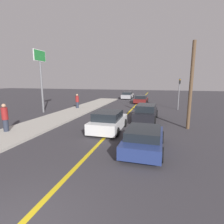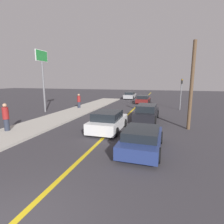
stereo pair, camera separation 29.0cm
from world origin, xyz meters
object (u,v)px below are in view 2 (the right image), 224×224
(car_ahead_center, at_px, (108,121))
(utility_pole, at_px, (192,86))
(roadside_sign, at_px, (42,67))
(pedestrian_mid_group, at_px, (79,101))
(car_far_distant, at_px, (147,113))
(car_parked_left_lot, at_px, (143,99))
(car_near_right_lane, at_px, (142,139))
(pedestrian_near_curb, at_px, (6,117))
(traffic_light, at_px, (181,91))
(car_oncoming_far, at_px, (130,95))

(car_ahead_center, xyz_separation_m, utility_pole, (5.44, 1.93, 2.40))
(roadside_sign, bearing_deg, utility_pole, -11.57)
(car_ahead_center, distance_m, pedestrian_mid_group, 9.98)
(pedestrian_mid_group, bearing_deg, car_far_distant, -24.28)
(car_parked_left_lot, distance_m, utility_pole, 14.61)
(pedestrian_mid_group, height_order, utility_pole, utility_pole)
(car_near_right_lane, height_order, utility_pole, utility_pole)
(pedestrian_near_curb, relative_size, pedestrian_mid_group, 1.08)
(traffic_light, relative_size, utility_pole, 0.59)
(car_far_distant, height_order, utility_pole, utility_pole)
(car_parked_left_lot, relative_size, pedestrian_near_curb, 2.09)
(car_ahead_center, bearing_deg, traffic_light, 62.14)
(pedestrian_near_curb, relative_size, traffic_light, 0.51)
(car_far_distant, relative_size, car_parked_left_lot, 1.15)
(car_far_distant, xyz_separation_m, pedestrian_mid_group, (-8.50, 3.83, 0.31))
(car_parked_left_lot, height_order, utility_pole, utility_pole)
(car_far_distant, bearing_deg, traffic_light, 65.37)
(car_oncoming_far, height_order, traffic_light, traffic_light)
(car_ahead_center, height_order, pedestrian_mid_group, pedestrian_mid_group)
(car_ahead_center, relative_size, utility_pole, 0.65)
(pedestrian_mid_group, relative_size, utility_pole, 0.28)
(car_far_distant, bearing_deg, roadside_sign, 177.36)
(car_oncoming_far, xyz_separation_m, traffic_light, (8.07, -11.19, 1.65))
(pedestrian_mid_group, bearing_deg, traffic_light, 12.84)
(car_parked_left_lot, xyz_separation_m, traffic_light, (4.88, -5.04, 1.68))
(pedestrian_mid_group, distance_m, utility_pole, 13.22)
(car_near_right_lane, bearing_deg, traffic_light, 79.07)
(traffic_light, distance_m, roadside_sign, 15.68)
(car_ahead_center, relative_size, car_oncoming_far, 0.84)
(car_ahead_center, relative_size, roadside_sign, 0.61)
(pedestrian_mid_group, bearing_deg, car_oncoming_far, 75.04)
(car_far_distant, bearing_deg, pedestrian_near_curb, -141.45)
(car_oncoming_far, height_order, utility_pole, utility_pole)
(car_far_distant, distance_m, traffic_light, 7.46)
(car_ahead_center, bearing_deg, utility_pole, 19.59)
(traffic_light, xyz_separation_m, roadside_sign, (-14.42, -5.61, 2.57))
(car_oncoming_far, distance_m, pedestrian_near_curb, 24.40)
(car_ahead_center, bearing_deg, car_near_right_lane, -46.86)
(car_parked_left_lot, relative_size, roadside_sign, 0.59)
(car_parked_left_lot, bearing_deg, car_near_right_lane, -82.48)
(car_far_distant, relative_size, pedestrian_near_curb, 2.40)
(pedestrian_near_curb, relative_size, roadside_sign, 0.28)
(pedestrian_near_curb, bearing_deg, car_oncoming_far, 80.96)
(car_far_distant, xyz_separation_m, roadside_sign, (-11.15, 0.91, 4.15))
(car_ahead_center, xyz_separation_m, car_far_distant, (2.27, 3.95, 0.03))
(roadside_sign, bearing_deg, pedestrian_near_curb, -70.97)
(car_near_right_lane, height_order, pedestrian_mid_group, pedestrian_mid_group)
(car_parked_left_lot, xyz_separation_m, utility_pole, (4.78, -13.58, 2.48))
(car_near_right_lane, relative_size, utility_pole, 0.65)
(roadside_sign, bearing_deg, pedestrian_mid_group, 47.89)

